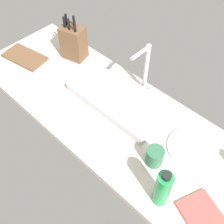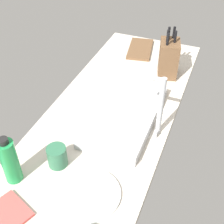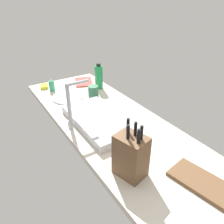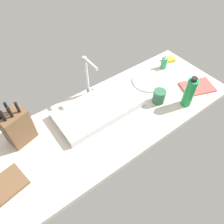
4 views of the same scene
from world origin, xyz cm
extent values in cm
cube|color=beige|center=(0.00, 0.00, 1.75)|extent=(173.82, 61.05, 3.50)
cube|color=#B7BABF|center=(-0.53, 8.44, 6.01)|extent=(54.37, 28.09, 5.02)
cylinder|color=#B7BABF|center=(3.06, 25.53, 18.59)|extent=(2.40, 2.40, 30.18)
cylinder|color=#B7BABF|center=(3.06, 18.96, 32.68)|extent=(2.00, 13.13, 2.00)
cylinder|color=#B7BABF|center=(6.56, 25.53, 5.50)|extent=(1.60, 1.60, 4.00)
cube|color=brown|center=(-46.78, 17.50, 13.99)|extent=(16.15, 13.73, 20.99)
cylinder|color=black|center=(-50.10, 15.17, 27.81)|extent=(1.71, 1.71, 6.65)
cylinder|color=black|center=(-51.51, 17.75, 27.81)|extent=(1.71, 1.71, 6.65)
cylinder|color=black|center=(-46.51, 15.48, 27.81)|extent=(1.71, 1.71, 6.65)
cylinder|color=black|center=(-46.71, 19.53, 27.81)|extent=(1.71, 1.71, 6.65)
cylinder|color=black|center=(-42.45, 16.47, 27.81)|extent=(1.71, 1.71, 6.65)
cube|color=brown|center=(-68.63, -5.71, 4.40)|extent=(29.51, 19.35, 1.80)
cylinder|color=#1E8E47|center=(49.46, -20.44, 13.39)|extent=(6.60, 6.60, 19.79)
cylinder|color=black|center=(49.46, -20.44, 24.39)|extent=(3.63, 3.63, 2.20)
cylinder|color=white|center=(45.75, 10.46, 4.10)|extent=(24.23, 24.23, 1.20)
cylinder|color=#2D6647|center=(36.55, -7.98, 8.10)|extent=(8.12, 8.12, 9.20)
camera|label=1|loc=(67.22, -67.92, 117.12)|focal=44.52mm
camera|label=2|loc=(106.29, 43.95, 102.61)|focal=49.14mm
camera|label=3|loc=(-107.38, 66.02, 80.14)|focal=35.65mm
camera|label=4|loc=(-47.78, -69.35, 106.43)|focal=34.34mm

